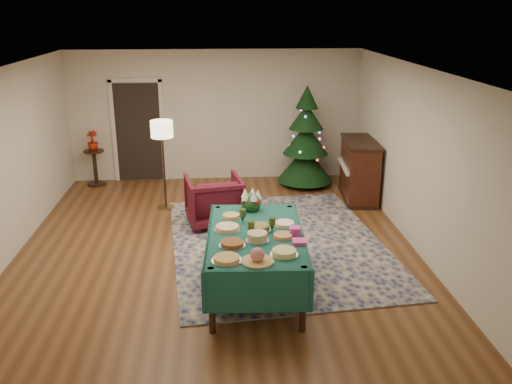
{
  "coord_description": "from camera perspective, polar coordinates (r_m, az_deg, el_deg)",
  "views": [
    {
      "loc": [
        0.04,
        -7.69,
        3.51
      ],
      "look_at": [
        0.56,
        -0.5,
        1.03
      ],
      "focal_mm": 38.0,
      "sensor_mm": 36.0,
      "label": 1
    }
  ],
  "objects": [
    {
      "name": "piano",
      "position": [
        10.45,
        10.8,
        2.23
      ],
      "size": [
        0.72,
        1.36,
        1.14
      ],
      "color": "black",
      "rests_on": "ground"
    },
    {
      "name": "gift_box",
      "position": [
        6.75,
        4.12,
        -4.14
      ],
      "size": [
        0.14,
        0.14,
        0.11
      ],
      "primitive_type": "cube",
      "rotation": [
        0.0,
        0.0,
        -0.05
      ],
      "color": "#ED42BE",
      "rests_on": "buffet_table"
    },
    {
      "name": "platter_0",
      "position": [
        6.1,
        -3.11,
        -7.06
      ],
      "size": [
        0.34,
        0.34,
        0.05
      ],
      "color": "silver",
      "rests_on": "buffet_table"
    },
    {
      "name": "potted_plant",
      "position": [
        11.49,
        -16.79,
        4.75
      ],
      "size": [
        0.23,
        0.4,
        0.23
      ],
      "primitive_type": "imported",
      "color": "#9D1F0B",
      "rests_on": "side_table"
    },
    {
      "name": "room_shell",
      "position": [
        7.99,
        -4.29,
        3.23
      ],
      "size": [
        7.0,
        7.0,
        7.0
      ],
      "color": "#593319",
      "rests_on": "ground"
    },
    {
      "name": "platter_6",
      "position": [
        6.91,
        -3.04,
        -3.8
      ],
      "size": [
        0.35,
        0.35,
        0.06
      ],
      "color": "silver",
      "rests_on": "buffet_table"
    },
    {
      "name": "platter_1",
      "position": [
        6.04,
        0.15,
        -6.83
      ],
      "size": [
        0.37,
        0.37,
        0.18
      ],
      "color": "silver",
      "rests_on": "buffet_table"
    },
    {
      "name": "armchair",
      "position": [
        9.11,
        -4.44,
        -0.65
      ],
      "size": [
        1.03,
        0.98,
        0.92
      ],
      "primitive_type": "imported",
      "rotation": [
        0.0,
        0.0,
        3.32
      ],
      "color": "#51111D",
      "rests_on": "ground"
    },
    {
      "name": "platter_5",
      "position": [
        6.69,
        2.85,
        -4.64
      ],
      "size": [
        0.28,
        0.28,
        0.05
      ],
      "color": "silver",
      "rests_on": "buffet_table"
    },
    {
      "name": "buffet_table",
      "position": [
        6.88,
        -0.06,
        -5.59
      ],
      "size": [
        1.32,
        2.15,
        0.81
      ],
      "color": "black",
      "rests_on": "ground"
    },
    {
      "name": "platter_4",
      "position": [
        6.57,
        0.14,
        -4.76
      ],
      "size": [
        0.29,
        0.29,
        0.11
      ],
      "color": "silver",
      "rests_on": "buffet_table"
    },
    {
      "name": "platter_9",
      "position": [
        7.3,
        -2.64,
        -2.55
      ],
      "size": [
        0.27,
        0.27,
        0.05
      ],
      "color": "silver",
      "rests_on": "buffet_table"
    },
    {
      "name": "goblet_0",
      "position": [
        7.1,
        -1.41,
        -2.49
      ],
      "size": [
        0.09,
        0.09,
        0.19
      ],
      "color": "#2D471E",
      "rests_on": "buffet_table"
    },
    {
      "name": "christmas_tree",
      "position": [
        11.04,
        5.26,
        5.34
      ],
      "size": [
        1.21,
        1.21,
        2.05
      ],
      "color": "black",
      "rests_on": "ground"
    },
    {
      "name": "platter_3",
      "position": [
        6.46,
        -2.52,
        -5.47
      ],
      "size": [
        0.32,
        0.32,
        0.06
      ],
      "color": "silver",
      "rests_on": "buffet_table"
    },
    {
      "name": "platter_2",
      "position": [
        6.23,
        2.98,
        -6.38
      ],
      "size": [
        0.32,
        0.32,
        0.07
      ],
      "color": "silver",
      "rests_on": "buffet_table"
    },
    {
      "name": "centerpiece",
      "position": [
        7.51,
        -0.54,
        -0.9
      ],
      "size": [
        0.29,
        0.29,
        0.34
      ],
      "color": "#1E4C1E",
      "rests_on": "buffet_table"
    },
    {
      "name": "platter_7",
      "position": [
        6.87,
        0.38,
        -3.79
      ],
      "size": [
        0.29,
        0.29,
        0.08
      ],
      "color": "silver",
      "rests_on": "buffet_table"
    },
    {
      "name": "goblet_1",
      "position": [
        6.82,
        1.72,
        -3.39
      ],
      "size": [
        0.09,
        0.09,
        0.19
      ],
      "color": "#2D471E",
      "rests_on": "buffet_table"
    },
    {
      "name": "goblet_2",
      "position": [
        6.7,
        -0.52,
        -3.81
      ],
      "size": [
        0.09,
        0.09,
        0.19
      ],
      "color": "#2D471E",
      "rests_on": "buffet_table"
    },
    {
      "name": "rug",
      "position": [
        8.5,
        2.26,
        -5.37
      ],
      "size": [
        3.61,
        4.51,
        0.02
      ],
      "primitive_type": "cube",
      "rotation": [
        0.0,
        0.0,
        0.1
      ],
      "color": "#141C4D",
      "rests_on": "ground"
    },
    {
      "name": "floor_lamp",
      "position": [
        9.69,
        -9.86,
        5.98
      ],
      "size": [
        0.39,
        0.39,
        1.62
      ],
      "color": "#A57F3F",
      "rests_on": "ground"
    },
    {
      "name": "side_table",
      "position": [
        11.62,
        -16.57,
        2.42
      ],
      "size": [
        0.41,
        0.41,
        0.73
      ],
      "color": "black",
      "rests_on": "ground"
    },
    {
      "name": "napkin_stack",
      "position": [
        6.54,
        4.57,
        -5.25
      ],
      "size": [
        0.17,
        0.17,
        0.04
      ],
      "primitive_type": "cube",
      "rotation": [
        0.0,
        0.0,
        -0.05
      ],
      "color": "#F7449C",
      "rests_on": "buffet_table"
    },
    {
      "name": "doorway",
      "position": [
        11.55,
        -12.3,
        6.47
      ],
      "size": [
        1.08,
        0.04,
        2.16
      ],
      "color": "black",
      "rests_on": "ground"
    },
    {
      "name": "platter_8",
      "position": [
        7.05,
        3.0,
        -3.36
      ],
      "size": [
        0.3,
        0.3,
        0.05
      ],
      "color": "silver",
      "rests_on": "buffet_table"
    }
  ]
}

